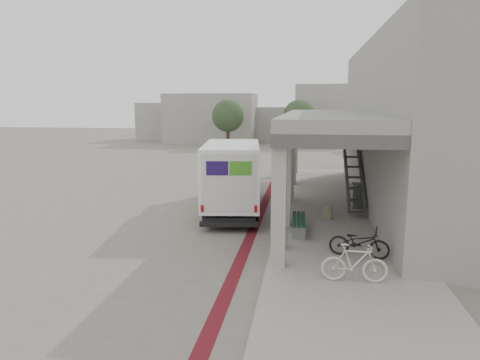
% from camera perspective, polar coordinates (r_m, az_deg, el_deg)
% --- Properties ---
extents(ground, '(120.00, 120.00, 0.00)m').
position_cam_1_polar(ground, '(15.37, -1.97, -6.53)').
color(ground, '#6B655C').
rests_on(ground, ground).
extents(bike_lane_stripe, '(0.35, 40.00, 0.01)m').
position_cam_1_polar(bike_lane_stripe, '(17.13, 2.58, -4.76)').
color(bike_lane_stripe, maroon).
rests_on(bike_lane_stripe, ground).
extents(sidewalk, '(4.40, 28.00, 0.12)m').
position_cam_1_polar(sidewalk, '(15.15, 13.17, -6.80)').
color(sidewalk, gray).
rests_on(sidewalk, ground).
extents(transit_building, '(7.60, 17.00, 7.00)m').
position_cam_1_polar(transit_building, '(19.42, 20.99, 6.51)').
color(transit_building, gray).
rests_on(transit_building, ground).
extents(distant_backdrop, '(28.00, 10.00, 6.50)m').
position_cam_1_polar(distant_backdrop, '(50.69, 2.42, 8.21)').
color(distant_backdrop, gray).
rests_on(distant_backdrop, ground).
extents(tree_left, '(3.20, 3.20, 4.80)m').
position_cam_1_polar(tree_left, '(43.18, -1.62, 8.52)').
color(tree_left, '#38281C').
rests_on(tree_left, ground).
extents(tree_mid, '(3.20, 3.20, 4.80)m').
position_cam_1_polar(tree_mid, '(44.49, 7.86, 8.47)').
color(tree_mid, '#38281C').
rests_on(tree_mid, ground).
extents(tree_right, '(3.20, 3.20, 4.80)m').
position_cam_1_polar(tree_right, '(44.08, 18.39, 8.04)').
color(tree_right, '#38281C').
rests_on(tree_right, ground).
extents(fedex_truck, '(2.90, 6.92, 2.87)m').
position_cam_1_polar(fedex_truck, '(17.70, -1.02, 0.77)').
color(fedex_truck, black).
rests_on(fedex_truck, ground).
extents(bench, '(0.47, 1.99, 0.46)m').
position_cam_1_polar(bench, '(14.69, 7.85, -5.58)').
color(bench, gray).
rests_on(bench, sidewalk).
extents(bollard_near, '(0.39, 0.39, 0.58)m').
position_cam_1_polar(bollard_near, '(13.03, 5.49, -7.76)').
color(bollard_near, tan).
rests_on(bollard_near, sidewalk).
extents(bollard_far, '(0.36, 0.36, 0.54)m').
position_cam_1_polar(bollard_far, '(16.49, 11.63, -4.18)').
color(bollard_far, gray).
rests_on(bollard_far, sidewalk).
extents(utility_cabinet, '(0.53, 0.66, 1.01)m').
position_cam_1_polar(utility_cabinet, '(18.53, 15.28, -2.00)').
color(utility_cabinet, gray).
rests_on(utility_cabinet, sidewalk).
extents(bicycle_black, '(1.75, 0.91, 0.88)m').
position_cam_1_polar(bicycle_black, '(12.63, 15.59, -7.99)').
color(bicycle_black, black).
rests_on(bicycle_black, sidewalk).
extents(bicycle_cream, '(1.60, 0.46, 0.96)m').
position_cam_1_polar(bicycle_cream, '(10.91, 15.02, -10.63)').
color(bicycle_cream, beige).
rests_on(bicycle_cream, sidewalk).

